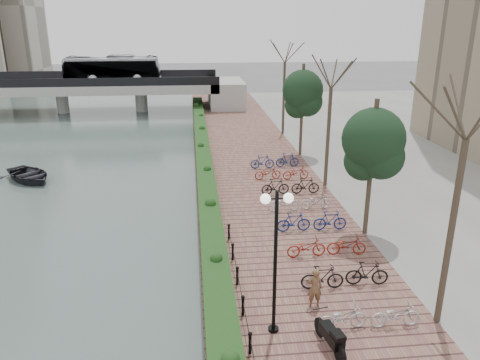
{
  "coord_description": "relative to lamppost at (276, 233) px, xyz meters",
  "views": [
    {
      "loc": [
        -0.14,
        -10.85,
        10.29
      ],
      "look_at": [
        2.35,
        13.15,
        2.0
      ],
      "focal_mm": 35.0,
      "sensor_mm": 36.0,
      "label": 1
    }
  ],
  "objects": [
    {
      "name": "street_trees",
      "position": [
        5.68,
        10.62,
        -0.38
      ],
      "size": [
        3.2,
        37.12,
        6.8
      ],
      "color": "#392E21",
      "rests_on": "promenade"
    },
    {
      "name": "chain_fence",
      "position": [
        -0.92,
        -0.06,
        -3.22
      ],
      "size": [
        0.1,
        14.1,
        0.7
      ],
      "color": "black",
      "rests_on": "promenade"
    },
    {
      "name": "bridge",
      "position": [
        -16.08,
        42.94,
        -0.69
      ],
      "size": [
        36.0,
        10.77,
        6.5
      ],
      "color": "#9D9D98",
      "rests_on": "ground"
    },
    {
      "name": "pedestrian",
      "position": [
        1.68,
        1.22,
        -2.81
      ],
      "size": [
        0.55,
        0.36,
        1.5
      ],
      "primitive_type": "imported",
      "rotation": [
        0.0,
        0.0,
        3.14
      ],
      "color": "brown",
      "rests_on": "promenade"
    },
    {
      "name": "hedge",
      "position": [
        -1.72,
        17.94,
        -3.27
      ],
      "size": [
        1.1,
        56.0,
        0.6
      ],
      "primitive_type": "cube",
      "color": "#163E16",
      "rests_on": "promenade"
    },
    {
      "name": "bicycle_parking",
      "position": [
        3.18,
        8.68,
        -3.09
      ],
      "size": [
        2.4,
        19.89,
        1.0
      ],
      "color": "silver",
      "rests_on": "promenade"
    },
    {
      "name": "boat",
      "position": [
        -13.48,
        18.1,
        -3.6
      ],
      "size": [
        5.12,
        5.19,
        0.88
      ],
      "primitive_type": "imported",
      "rotation": [
        0.0,
        0.0,
        0.75
      ],
      "color": "black",
      "rests_on": "river_water"
    },
    {
      "name": "promenade",
      "position": [
        1.68,
        15.44,
        -3.82
      ],
      "size": [
        8.0,
        75.0,
        0.5
      ],
      "primitive_type": "cube",
      "color": "brown",
      "rests_on": "ground"
    },
    {
      "name": "motorcycle",
      "position": [
        1.58,
        -1.09,
        -3.04
      ],
      "size": [
        0.83,
        1.74,
        1.05
      ],
      "primitive_type": null,
      "rotation": [
        0.0,
        0.0,
        0.19
      ],
      "color": "black",
      "rests_on": "promenade"
    },
    {
      "name": "lamppost",
      "position": [
        0.0,
        0.0,
        0.0
      ],
      "size": [
        1.02,
        0.32,
        4.96
      ],
      "color": "black",
      "rests_on": "promenade"
    }
  ]
}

